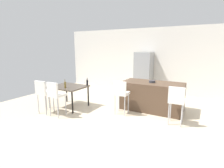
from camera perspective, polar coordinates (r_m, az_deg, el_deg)
ground_plane at (r=5.46m, az=8.11°, el=-10.18°), size 10.00×10.00×0.00m
back_wall at (r=8.16m, az=16.45°, el=7.19°), size 10.00×0.12×2.90m
kitchen_island at (r=5.94m, az=12.85°, el=-3.86°), size 1.95×0.96×0.92m
bar_chair_left at (r=5.34m, az=2.97°, el=-2.67°), size 0.42×0.42×1.05m
bar_chair_middle at (r=4.89m, az=20.22°, el=-4.75°), size 0.41×0.41×1.05m
dining_table at (r=6.18m, az=-13.87°, el=-1.31°), size 1.14×0.95×0.74m
dining_chair_near at (r=5.80m, az=-21.33°, el=-2.33°), size 0.41×0.41×1.05m
dining_chair_far at (r=5.42m, az=-17.86°, el=-3.02°), size 0.41×0.41×1.05m
wine_bottle_inner at (r=6.12m, az=-8.04°, el=0.48°), size 0.06×0.06×0.27m
wine_bottle_right at (r=5.88m, az=-14.97°, el=-0.24°), size 0.06×0.06×0.28m
wine_glass_left at (r=6.09m, az=-17.73°, el=0.16°), size 0.07×0.07×0.17m
wine_glass_middle at (r=6.22m, az=-9.14°, el=0.80°), size 0.07×0.07×0.17m
refrigerator at (r=8.00m, az=10.18°, el=3.57°), size 0.72×0.68×1.84m
fruit_bowl at (r=5.79m, az=12.87°, el=0.77°), size 0.20×0.20×0.07m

